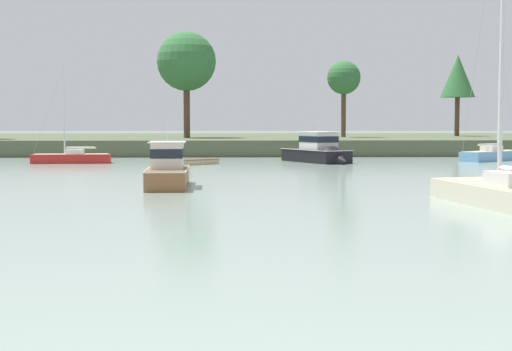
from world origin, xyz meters
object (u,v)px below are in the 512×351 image
(cruiser_wood, at_px, (168,175))
(sailboat_skyblue, at_px, (494,158))
(sailboat_red, at_px, (71,161))
(dinghy_sand, at_px, (196,163))
(sailboat_cream, at_px, (508,200))
(cruiser_black, at_px, (321,155))

(cruiser_wood, distance_m, sailboat_skyblue, 37.35)
(sailboat_red, distance_m, cruiser_wood, 25.12)
(dinghy_sand, relative_size, cruiser_wood, 0.53)
(sailboat_cream, relative_size, sailboat_red, 1.78)
(sailboat_cream, xyz_separation_m, sailboat_skyblue, (11.94, 36.72, -0.06))
(sailboat_red, xyz_separation_m, cruiser_wood, (9.90, -23.08, 0.41))
(dinghy_sand, bearing_deg, sailboat_cream, -65.60)
(cruiser_black, bearing_deg, sailboat_red, -179.20)
(sailboat_red, relative_size, sailboat_skyblue, 0.77)
(sailboat_cream, distance_m, dinghy_sand, 34.73)
(sailboat_cream, xyz_separation_m, sailboat_red, (-24.84, 33.87, -0.10))
(sailboat_red, height_order, dinghy_sand, sailboat_red)
(sailboat_cream, relative_size, cruiser_wood, 2.03)
(cruiser_black, bearing_deg, sailboat_skyblue, 9.21)
(sailboat_red, height_order, cruiser_black, sailboat_red)
(sailboat_cream, distance_m, sailboat_skyblue, 38.61)
(cruiser_wood, bearing_deg, sailboat_skyblue, 43.98)
(sailboat_skyblue, bearing_deg, cruiser_wood, -136.02)
(cruiser_wood, bearing_deg, sailboat_cream, -35.83)
(cruiser_wood, relative_size, cruiser_black, 0.89)
(sailboat_cream, bearing_deg, sailboat_skyblue, 71.99)
(sailboat_cream, xyz_separation_m, dinghy_sand, (-14.35, 31.62, -0.15))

